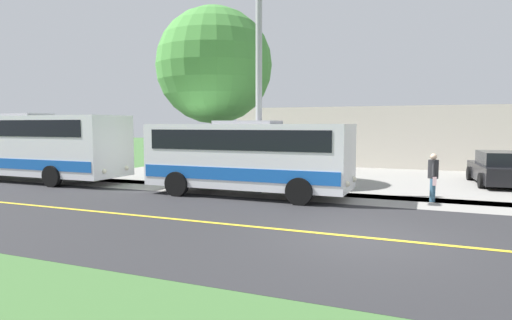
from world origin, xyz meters
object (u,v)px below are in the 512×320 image
Objects in this scene: shuttle_bus_front at (248,154)px; commercial_building at (405,135)px; pedestrian_with_bags at (433,176)px; tree_curbside at (214,66)px; street_light_pole at (258,78)px; parked_car_near at (499,169)px; transit_bus_rear at (15,143)px.

shuttle_bus_front is 0.36× the size of commercial_building.
tree_curbside reaches higher than pedestrian_with_bags.
street_light_pole is at bearing -14.68° from commercial_building.
shuttle_bus_front is 0.97× the size of tree_curbside.
shuttle_bus_front is 4.64× the size of pedestrian_with_bags.
shuttle_bus_front is 17.53m from commercial_building.
parked_car_near is 0.22× the size of commercial_building.
commercial_building is at bearing 165.32° from street_light_pole.
transit_bus_rear is 1.52× the size of tree_curbside.
pedestrian_with_bags is (-1.17, 6.30, -0.64)m from shuttle_bus_front.
street_light_pole is 4.11m from tree_curbside.
commercial_building is (-16.92, 4.55, 0.33)m from shuttle_bus_front.
pedestrian_with_bags is at bearing 6.34° from commercial_building.
shuttle_bus_front is at bearing -29.20° from street_light_pole.
pedestrian_with_bags is at bearing 100.53° from shuttle_bus_front.
commercial_building is (-15.75, -1.75, 0.98)m from pedestrian_with_bags.
transit_bus_rear is at bearing -86.58° from pedestrian_with_bags.
shuttle_bus_front is at bearing -15.05° from commercial_building.
pedestrian_with_bags is 7.02m from street_light_pole.
tree_curbside is at bearing 107.32° from transit_bus_rear.
commercial_building is at bearing 164.95° from shuttle_bus_front.
shuttle_bus_front is 12.00m from transit_bus_rear.
street_light_pole reaches higher than transit_bus_rear.
street_light_pole is 1.71× the size of parked_car_near.
transit_bus_rear is at bearing -44.49° from commercial_building.
parked_car_near is at bearing 153.66° from pedestrian_with_bags.
transit_bus_rear is 0.56× the size of commercial_building.
tree_curbside reaches higher than parked_car_near.
pedestrian_with_bags is at bearing -26.34° from parked_car_near.
transit_bus_rear is 10.17m from tree_curbside.
transit_bus_rear is at bearing -90.38° from shuttle_bus_front.
transit_bus_rear is 7.26× the size of pedestrian_with_bags.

